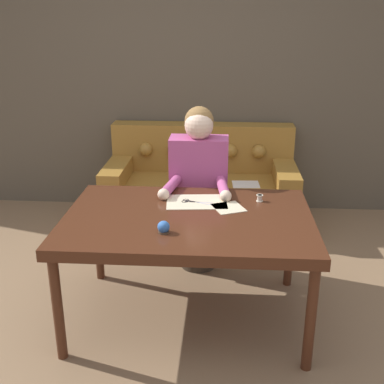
{
  "coord_description": "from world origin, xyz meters",
  "views": [
    {
      "loc": [
        0.35,
        -2.63,
        1.9
      ],
      "look_at": [
        0.16,
        0.24,
        0.83
      ],
      "focal_mm": 45.0,
      "sensor_mm": 36.0,
      "label": 1
    }
  ],
  "objects_px": {
    "couch": "(201,190)",
    "thread_spool": "(260,198)",
    "dining_table": "(188,225)",
    "pin_cushion": "(164,227)",
    "person": "(199,189)",
    "scissors": "(191,202)"
  },
  "relations": [
    {
      "from": "thread_spool",
      "to": "pin_cushion",
      "type": "bearing_deg",
      "value": -137.41
    },
    {
      "from": "dining_table",
      "to": "person",
      "type": "bearing_deg",
      "value": 87.66
    },
    {
      "from": "couch",
      "to": "scissors",
      "type": "bearing_deg",
      "value": -89.88
    },
    {
      "from": "person",
      "to": "scissors",
      "type": "distance_m",
      "value": 0.47
    },
    {
      "from": "person",
      "to": "scissors",
      "type": "relative_size",
      "value": 6.18
    },
    {
      "from": "dining_table",
      "to": "pin_cushion",
      "type": "height_order",
      "value": "pin_cushion"
    },
    {
      "from": "couch",
      "to": "thread_spool",
      "type": "bearing_deg",
      "value": -70.98
    },
    {
      "from": "person",
      "to": "scissors",
      "type": "xyz_separation_m",
      "value": [
        -0.02,
        -0.46,
        0.08
      ]
    },
    {
      "from": "couch",
      "to": "pin_cushion",
      "type": "distance_m",
      "value": 1.9
    },
    {
      "from": "dining_table",
      "to": "thread_spool",
      "type": "distance_m",
      "value": 0.54
    },
    {
      "from": "person",
      "to": "dining_table",
      "type": "bearing_deg",
      "value": -92.34
    },
    {
      "from": "scissors",
      "to": "thread_spool",
      "type": "relative_size",
      "value": 4.6
    },
    {
      "from": "scissors",
      "to": "thread_spool",
      "type": "height_order",
      "value": "thread_spool"
    },
    {
      "from": "person",
      "to": "thread_spool",
      "type": "distance_m",
      "value": 0.6
    },
    {
      "from": "couch",
      "to": "thread_spool",
      "type": "height_order",
      "value": "couch"
    },
    {
      "from": "dining_table",
      "to": "thread_spool",
      "type": "bearing_deg",
      "value": 31.35
    },
    {
      "from": "couch",
      "to": "scissors",
      "type": "xyz_separation_m",
      "value": [
        0.0,
        -1.36,
        0.42
      ]
    },
    {
      "from": "person",
      "to": "scissors",
      "type": "height_order",
      "value": "person"
    },
    {
      "from": "dining_table",
      "to": "person",
      "type": "relative_size",
      "value": 1.2
    },
    {
      "from": "person",
      "to": "thread_spool",
      "type": "bearing_deg",
      "value": -44.07
    },
    {
      "from": "dining_table",
      "to": "pin_cushion",
      "type": "bearing_deg",
      "value": -115.48
    },
    {
      "from": "dining_table",
      "to": "scissors",
      "type": "height_order",
      "value": "scissors"
    }
  ]
}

